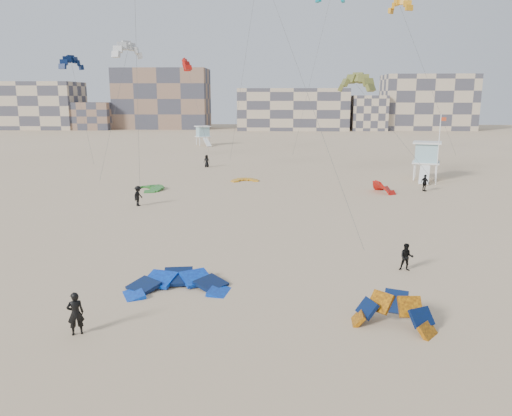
{
  "coord_description": "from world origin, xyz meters",
  "views": [
    {
      "loc": [
        6.18,
        -21.81,
        9.56
      ],
      "look_at": [
        4.87,
        6.0,
        3.35
      ],
      "focal_mm": 35.0,
      "sensor_mm": 36.0,
      "label": 1
    }
  ],
  "objects_px": {
    "kite_ground_orange": "(392,327)",
    "kitesurfer_main": "(75,313)",
    "lifeguard_tower_near": "(426,161)",
    "kite_ground_blue": "(177,290)"
  },
  "relations": [
    {
      "from": "kitesurfer_main",
      "to": "lifeguard_tower_near",
      "type": "distance_m",
      "value": 48.18
    },
    {
      "from": "kite_ground_orange",
      "to": "lifeguard_tower_near",
      "type": "relative_size",
      "value": 0.51
    },
    {
      "from": "kite_ground_blue",
      "to": "lifeguard_tower_near",
      "type": "bearing_deg",
      "value": 49.74
    },
    {
      "from": "kite_ground_blue",
      "to": "kitesurfer_main",
      "type": "relative_size",
      "value": 2.82
    },
    {
      "from": "kite_ground_orange",
      "to": "kitesurfer_main",
      "type": "xyz_separation_m",
      "value": [
        -13.16,
        -1.3,
        0.92
      ]
    },
    {
      "from": "kite_ground_blue",
      "to": "kite_ground_orange",
      "type": "bearing_deg",
      "value": -28.46
    },
    {
      "from": "kitesurfer_main",
      "to": "lifeguard_tower_near",
      "type": "xyz_separation_m",
      "value": [
        25.56,
        40.82,
        1.28
      ]
    },
    {
      "from": "kite_ground_blue",
      "to": "lifeguard_tower_near",
      "type": "relative_size",
      "value": 0.79
    },
    {
      "from": "lifeguard_tower_near",
      "to": "kitesurfer_main",
      "type": "bearing_deg",
      "value": -104.5
    },
    {
      "from": "kite_ground_orange",
      "to": "lifeguard_tower_near",
      "type": "bearing_deg",
      "value": 93.86
    }
  ]
}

